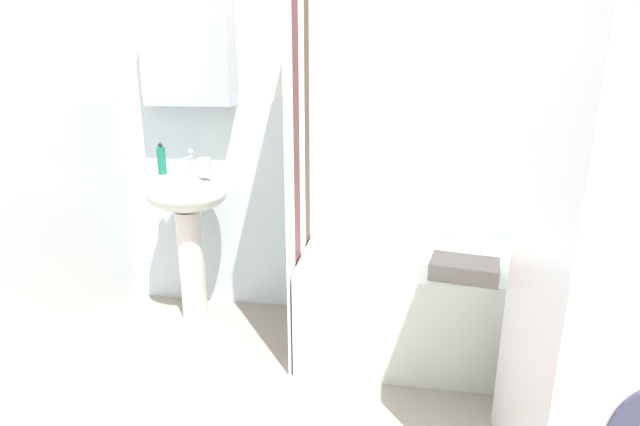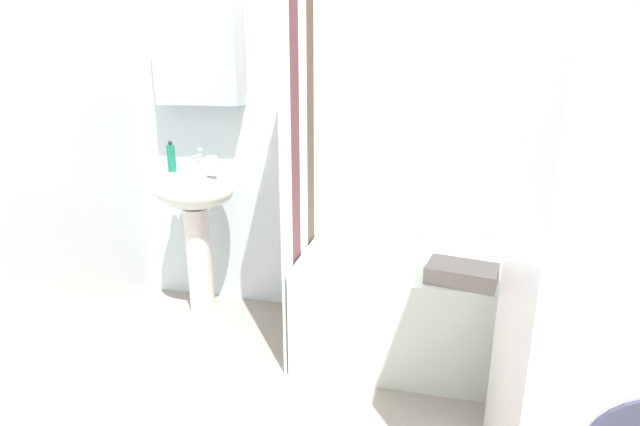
{
  "view_description": "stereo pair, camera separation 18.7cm",
  "coord_description": "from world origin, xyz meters",
  "px_view_note": "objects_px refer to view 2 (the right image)",
  "views": [
    {
      "loc": [
        0.02,
        -1.35,
        1.36
      ],
      "look_at": [
        -0.32,
        0.84,
        0.71
      ],
      "focal_mm": 27.19,
      "sensor_mm": 36.0,
      "label": 1
    },
    {
      "loc": [
        0.2,
        -1.31,
        1.36
      ],
      "look_at": [
        -0.32,
        0.84,
        0.71
      ],
      "focal_mm": 27.19,
      "sensor_mm": 36.0,
      "label": 2
    }
  ],
  "objects_px": {
    "soap_dispenser": "(171,158)",
    "conditioner_bottle": "(556,231)",
    "bathtub": "(448,309)",
    "shampoo_bottle": "(533,229)",
    "towel_folded": "(462,273)",
    "body_wash_bottle": "(582,232)",
    "toothbrush_cup": "(212,165)",
    "sink": "(196,212)"
  },
  "relations": [
    {
      "from": "shampoo_bottle",
      "to": "conditioner_bottle",
      "type": "bearing_deg",
      "value": 18.64
    },
    {
      "from": "soap_dispenser",
      "to": "bathtub",
      "type": "distance_m",
      "value": 1.65
    },
    {
      "from": "soap_dispenser",
      "to": "conditioner_bottle",
      "type": "height_order",
      "value": "soap_dispenser"
    },
    {
      "from": "soap_dispenser",
      "to": "shampoo_bottle",
      "type": "distance_m",
      "value": 1.91
    },
    {
      "from": "conditioner_bottle",
      "to": "shampoo_bottle",
      "type": "bearing_deg",
      "value": -161.36
    },
    {
      "from": "body_wash_bottle",
      "to": "towel_folded",
      "type": "relative_size",
      "value": 0.77
    },
    {
      "from": "toothbrush_cup",
      "to": "towel_folded",
      "type": "relative_size",
      "value": 0.34
    },
    {
      "from": "toothbrush_cup",
      "to": "shampoo_bottle",
      "type": "relative_size",
      "value": 0.43
    },
    {
      "from": "conditioner_bottle",
      "to": "towel_folded",
      "type": "distance_m",
      "value": 0.69
    },
    {
      "from": "soap_dispenser",
      "to": "toothbrush_cup",
      "type": "height_order",
      "value": "soap_dispenser"
    },
    {
      "from": "shampoo_bottle",
      "to": "toothbrush_cup",
      "type": "bearing_deg",
      "value": -176.08
    },
    {
      "from": "toothbrush_cup",
      "to": "bathtub",
      "type": "bearing_deg",
      "value": -5.95
    },
    {
      "from": "soap_dispenser",
      "to": "towel_folded",
      "type": "relative_size",
      "value": 0.59
    },
    {
      "from": "sink",
      "to": "bathtub",
      "type": "bearing_deg",
      "value": -6.01
    },
    {
      "from": "soap_dispenser",
      "to": "toothbrush_cup",
      "type": "relative_size",
      "value": 1.74
    },
    {
      "from": "soap_dispenser",
      "to": "sink",
      "type": "bearing_deg",
      "value": -4.62
    },
    {
      "from": "sink",
      "to": "toothbrush_cup",
      "type": "distance_m",
      "value": 0.3
    },
    {
      "from": "conditioner_bottle",
      "to": "bathtub",
      "type": "bearing_deg",
      "value": -150.46
    },
    {
      "from": "body_wash_bottle",
      "to": "conditioner_bottle",
      "type": "xyz_separation_m",
      "value": [
        -0.11,
        0.02,
        -0.01
      ]
    },
    {
      "from": "bathtub",
      "to": "body_wash_bottle",
      "type": "relative_size",
      "value": 6.43
    },
    {
      "from": "soap_dispenser",
      "to": "conditioner_bottle",
      "type": "relative_size",
      "value": 0.85
    },
    {
      "from": "soap_dispenser",
      "to": "conditioner_bottle",
      "type": "distance_m",
      "value": 2.03
    },
    {
      "from": "bathtub",
      "to": "toothbrush_cup",
      "type": "bearing_deg",
      "value": 174.05
    },
    {
      "from": "sink",
      "to": "toothbrush_cup",
      "type": "xyz_separation_m",
      "value": [
        0.12,
        -0.01,
        0.27
      ]
    },
    {
      "from": "conditioner_bottle",
      "to": "body_wash_bottle",
      "type": "bearing_deg",
      "value": -11.83
    },
    {
      "from": "body_wash_bottle",
      "to": "towel_folded",
      "type": "xyz_separation_m",
      "value": [
        -0.57,
        -0.49,
        -0.07
      ]
    },
    {
      "from": "conditioner_bottle",
      "to": "towel_folded",
      "type": "relative_size",
      "value": 0.7
    },
    {
      "from": "shampoo_bottle",
      "to": "towel_folded",
      "type": "distance_m",
      "value": 0.59
    },
    {
      "from": "toothbrush_cup",
      "to": "bathtub",
      "type": "relative_size",
      "value": 0.07
    },
    {
      "from": "toothbrush_cup",
      "to": "soap_dispenser",
      "type": "bearing_deg",
      "value": 174.39
    },
    {
      "from": "sink",
      "to": "bathtub",
      "type": "relative_size",
      "value": 0.58
    },
    {
      "from": "toothbrush_cup",
      "to": "shampoo_bottle",
      "type": "bearing_deg",
      "value": 3.92
    },
    {
      "from": "sink",
      "to": "bathtub",
      "type": "distance_m",
      "value": 1.43
    },
    {
      "from": "soap_dispenser",
      "to": "bathtub",
      "type": "height_order",
      "value": "soap_dispenser"
    },
    {
      "from": "bathtub",
      "to": "shampoo_bottle",
      "type": "xyz_separation_m",
      "value": [
        0.38,
        0.24,
        0.36
      ]
    },
    {
      "from": "sink",
      "to": "body_wash_bottle",
      "type": "relative_size",
      "value": 3.76
    },
    {
      "from": "body_wash_bottle",
      "to": "sink",
      "type": "bearing_deg",
      "value": -176.68
    },
    {
      "from": "bathtub",
      "to": "body_wash_bottle",
      "type": "distance_m",
      "value": 0.75
    },
    {
      "from": "sink",
      "to": "conditioner_bottle",
      "type": "relative_size",
      "value": 4.17
    },
    {
      "from": "shampoo_bottle",
      "to": "towel_folded",
      "type": "height_order",
      "value": "shampoo_bottle"
    },
    {
      "from": "sink",
      "to": "bathtub",
      "type": "xyz_separation_m",
      "value": [
        1.38,
        -0.15,
        -0.36
      ]
    },
    {
      "from": "toothbrush_cup",
      "to": "body_wash_bottle",
      "type": "distance_m",
      "value": 1.89
    }
  ]
}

